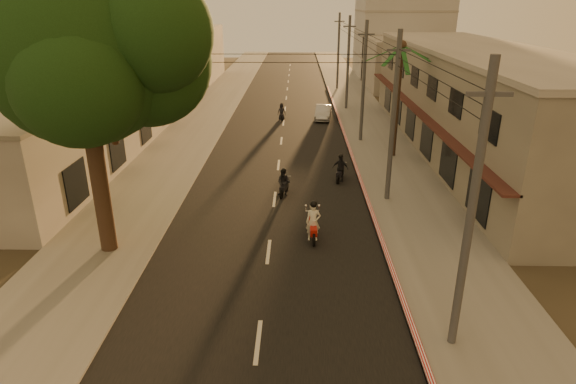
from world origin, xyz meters
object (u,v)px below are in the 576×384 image
(scooter_mid_a, at_px, (284,183))
(scooter_mid_b, at_px, (340,169))
(scooter_far_a, at_px, (282,112))
(parked_car, at_px, (323,112))
(broadleaf_tree, at_px, (91,51))
(scooter_red, at_px, (313,223))
(palm_tree, at_px, (401,52))

(scooter_mid_a, bearing_deg, scooter_mid_b, 49.13)
(scooter_mid_a, distance_m, scooter_far_a, 18.51)
(scooter_far_a, height_order, parked_car, scooter_far_a)
(broadleaf_tree, height_order, scooter_mid_b, broadleaf_tree)
(parked_car, bearing_deg, scooter_red, -87.70)
(scooter_mid_a, xyz_separation_m, scooter_mid_b, (3.36, 2.42, 0.04))
(scooter_far_a, bearing_deg, broadleaf_tree, -107.74)
(broadleaf_tree, distance_m, palm_tree, 20.18)
(palm_tree, xyz_separation_m, scooter_far_a, (-8.20, 11.12, -6.43))
(broadleaf_tree, xyz_separation_m, scooter_mid_b, (10.47, 8.90, -7.69))
(broadleaf_tree, xyz_separation_m, palm_tree, (14.61, 13.86, -1.33))
(scooter_red, distance_m, parked_car, 24.41)
(broadleaf_tree, distance_m, scooter_red, 11.54)
(scooter_red, distance_m, scooter_far_a, 24.00)
(scooter_mid_a, height_order, scooter_far_a, scooter_mid_a)
(scooter_mid_b, distance_m, parked_car, 16.53)
(palm_tree, bearing_deg, scooter_far_a, 126.41)
(scooter_mid_a, bearing_deg, broadleaf_tree, -124.23)
(scooter_mid_a, bearing_deg, scooter_far_a, 105.59)
(palm_tree, relative_size, parked_car, 2.04)
(scooter_red, bearing_deg, broadleaf_tree, -174.87)
(broadleaf_tree, relative_size, scooter_far_a, 7.44)
(palm_tree, xyz_separation_m, scooter_mid_a, (-7.50, -7.37, -6.40))
(scooter_mid_a, relative_size, scooter_far_a, 1.01)
(broadleaf_tree, bearing_deg, palm_tree, 43.48)
(broadleaf_tree, height_order, palm_tree, broadleaf_tree)
(palm_tree, height_order, parked_car, palm_tree)
(scooter_mid_b, bearing_deg, palm_tree, 67.00)
(palm_tree, height_order, scooter_red, palm_tree)
(scooter_mid_b, bearing_deg, scooter_far_a, 121.05)
(palm_tree, bearing_deg, broadleaf_tree, -136.52)
(broadleaf_tree, distance_m, scooter_mid_b, 15.75)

